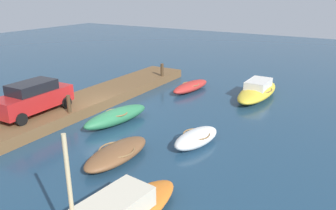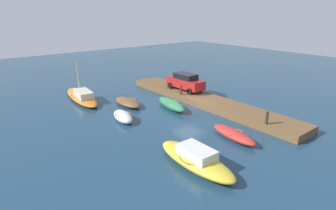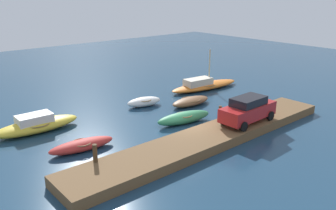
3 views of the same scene
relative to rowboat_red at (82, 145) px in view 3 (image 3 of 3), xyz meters
The scene contains 11 objects.
ground_plane 7.12m from the rowboat_red, 16.37° to the right, with size 84.00×84.00×0.00m, color navy.
dock_platform 7.97m from the rowboat_red, 31.17° to the right, with size 20.31×2.96×0.61m, color brown.
rowboat_red is the anchor object (origin of this frame).
rowboat_brown 11.22m from the rowboat_red, 10.80° to the left, with size 3.76×1.60×0.65m.
dinghy_white 9.05m from the rowboat_red, 29.12° to the left, with size 3.10×1.73×0.75m.
motorboat_yellow 4.77m from the rowboat_red, 101.50° to the left, with size 5.84×1.99×1.24m.
rowboat_green 7.77m from the rowboat_red, ahead, with size 4.44×1.91×0.84m.
sailboat_orange 16.14m from the rowboat_red, 17.51° to the left, with size 7.83×2.71×3.79m.
mooring_post_west 3.07m from the rowboat_red, 103.09° to the right, with size 0.25×0.25×0.98m, color #47331E.
mooring_post_mid_west 9.49m from the rowboat_red, 17.81° to the right, with size 0.22×0.22×1.00m, color #47331E.
parked_car 11.05m from the rowboat_red, 23.73° to the right, with size 4.39×1.96×1.77m.
Camera 3 is at (-15.46, -16.14, 9.24)m, focal length 38.03 mm.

